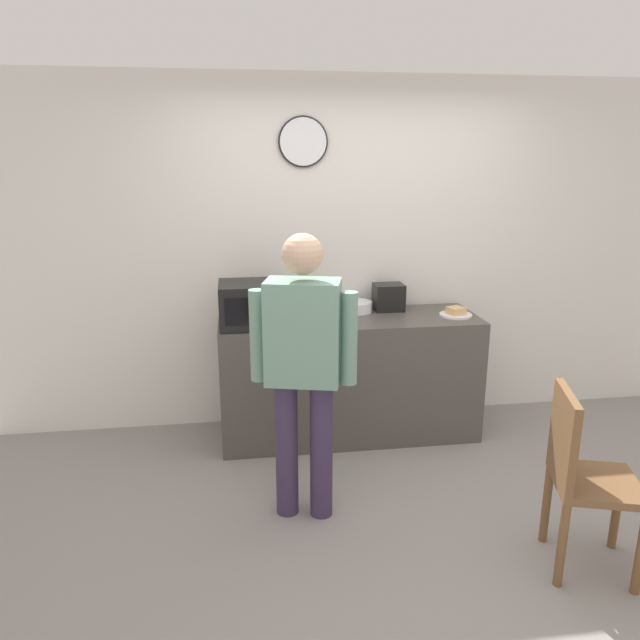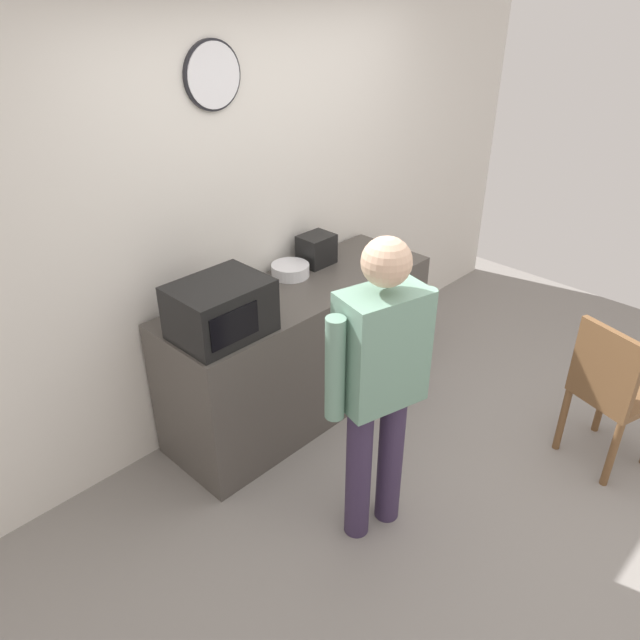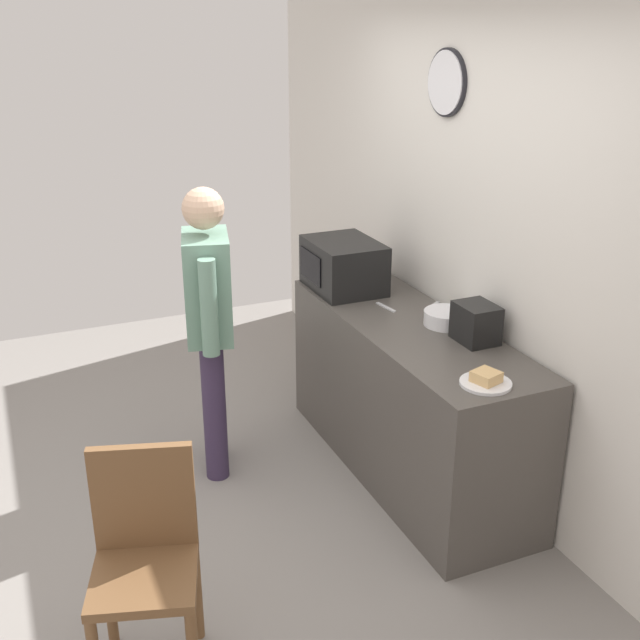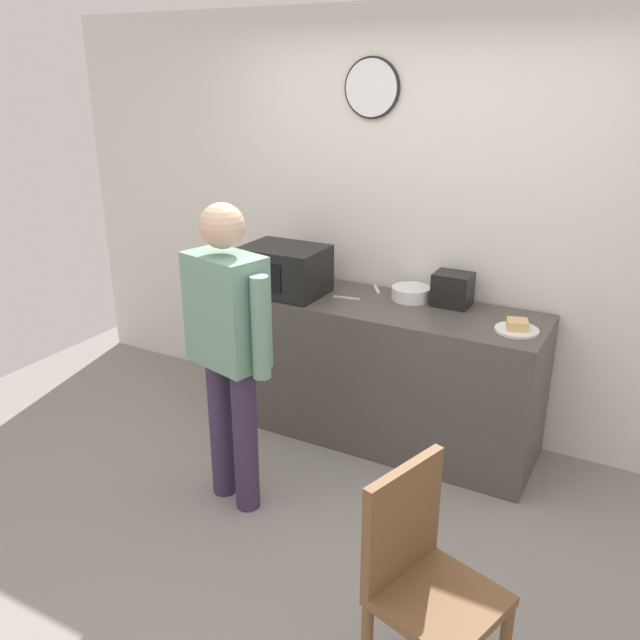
{
  "view_description": "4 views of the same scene",
  "coord_description": "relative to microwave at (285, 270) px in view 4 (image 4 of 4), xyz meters",
  "views": [
    {
      "loc": [
        -0.86,
        -2.86,
        2.04
      ],
      "look_at": [
        -0.35,
        0.63,
        1.06
      ],
      "focal_mm": 33.54,
      "sensor_mm": 36.0,
      "label": 1
    },
    {
      "loc": [
        -2.38,
        -1.21,
        2.59
      ],
      "look_at": [
        -0.39,
        0.72,
        1.01
      ],
      "focal_mm": 34.26,
      "sensor_mm": 36.0,
      "label": 2
    },
    {
      "loc": [
        3.33,
        -0.79,
        2.47
      ],
      "look_at": [
        -0.2,
        0.74,
        0.95
      ],
      "focal_mm": 43.63,
      "sensor_mm": 36.0,
      "label": 3
    },
    {
      "loc": [
        1.38,
        -2.26,
        2.23
      ],
      "look_at": [
        -0.22,
        0.66,
        0.96
      ],
      "focal_mm": 37.1,
      "sensor_mm": 36.0,
      "label": 4
    }
  ],
  "objects": [
    {
      "name": "microwave",
      "position": [
        0.0,
        0.0,
        0.0
      ],
      "size": [
        0.5,
        0.39,
        0.3
      ],
      "color": "black",
      "rests_on": "kitchen_counter"
    },
    {
      "name": "spoon_utensil",
      "position": [
        0.49,
        0.33,
        -0.15
      ],
      "size": [
        0.11,
        0.15,
        0.01
      ],
      "primitive_type": "cube",
      "rotation": [
        0.0,
        0.0,
        2.14
      ],
      "color": "silver",
      "rests_on": "kitchen_counter"
    },
    {
      "name": "ground_plane",
      "position": [
        0.72,
        -1.12,
        -1.05
      ],
      "size": [
        6.0,
        6.0,
        0.0
      ],
      "primitive_type": "plane",
      "color": "gray"
    },
    {
      "name": "back_wall",
      "position": [
        0.72,
        0.48,
        0.25
      ],
      "size": [
        5.4,
        0.13,
        2.6
      ],
      "color": "silver",
      "rests_on": "ground_plane"
    },
    {
      "name": "person_standing",
      "position": [
        0.22,
        -0.9,
        -0.09
      ],
      "size": [
        0.57,
        0.33,
        1.65
      ],
      "color": "#382B48",
      "rests_on": "ground_plane"
    },
    {
      "name": "wooden_chair",
      "position": [
        1.52,
        -1.55,
        -0.53
      ],
      "size": [
        0.5,
        0.5,
        0.94
      ],
      "color": "brown",
      "rests_on": "ground_plane"
    },
    {
      "name": "sandwich_plate",
      "position": [
        1.45,
        0.04,
        -0.13
      ],
      "size": [
        0.24,
        0.24,
        0.07
      ],
      "color": "white",
      "rests_on": "kitchen_counter"
    },
    {
      "name": "kitchen_counter",
      "position": [
        0.67,
        0.1,
        -0.6
      ],
      "size": [
        1.87,
        0.62,
        0.9
      ],
      "primitive_type": "cube",
      "color": "#4C4742",
      "rests_on": "ground_plane"
    },
    {
      "name": "toaster",
      "position": [
        1.0,
        0.28,
        -0.05
      ],
      "size": [
        0.22,
        0.18,
        0.2
      ],
      "primitive_type": "cube",
      "color": "black",
      "rests_on": "kitchen_counter"
    },
    {
      "name": "salad_bowl",
      "position": [
        0.75,
        0.26,
        -0.11
      ],
      "size": [
        0.24,
        0.24,
        0.08
      ],
      "primitive_type": "cylinder",
      "color": "white",
      "rests_on": "kitchen_counter"
    },
    {
      "name": "fork_utensil",
      "position": [
        0.39,
        0.08,
        -0.15
      ],
      "size": [
        0.17,
        0.04,
        0.01
      ],
      "primitive_type": "cube",
      "rotation": [
        0.0,
        0.0,
        0.14
      ],
      "color": "silver",
      "rests_on": "kitchen_counter"
    }
  ]
}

